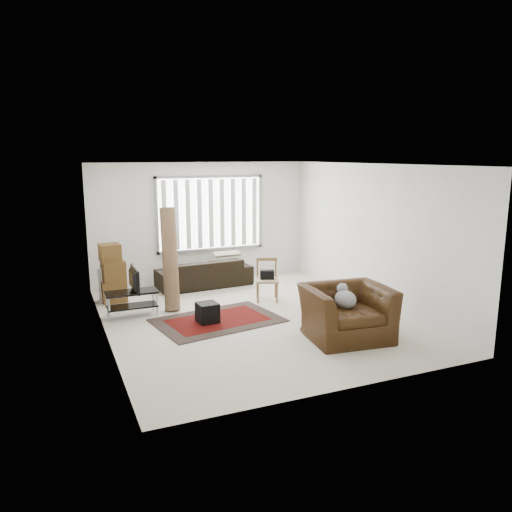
{
  "coord_description": "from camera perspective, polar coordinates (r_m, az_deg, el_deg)",
  "views": [
    {
      "loc": [
        -3.25,
        -7.85,
        2.86
      ],
      "look_at": [
        0.22,
        0.34,
        1.05
      ],
      "focal_mm": 35.0,
      "sensor_mm": 36.0,
      "label": 1
    }
  ],
  "objects": [
    {
      "name": "room",
      "position": [
        9.05,
        -1.48,
        4.51
      ],
      "size": [
        6.0,
        6.02,
        2.71
      ],
      "color": "beige",
      "rests_on": "ground"
    },
    {
      "name": "persian_rug",
      "position": [
        8.84,
        -4.37,
        -7.34
      ],
      "size": [
        2.32,
        1.74,
        0.02
      ],
      "color": "black",
      "rests_on": "ground"
    },
    {
      "name": "tv_stand",
      "position": [
        9.25,
        -14.02,
        -4.7
      ],
      "size": [
        0.92,
        0.41,
        0.46
      ],
      "color": "black",
      "rests_on": "ground"
    },
    {
      "name": "tv",
      "position": [
        9.17,
        -14.12,
        -2.65
      ],
      "size": [
        0.1,
        0.75,
        0.43
      ],
      "primitive_type": "imported",
      "rotation": [
        0.0,
        0.0,
        1.57
      ],
      "color": "black",
      "rests_on": "tv_stand"
    },
    {
      "name": "subwoofer",
      "position": [
        8.7,
        -5.57,
        -6.44
      ],
      "size": [
        0.37,
        0.37,
        0.34
      ],
      "primitive_type": "cube",
      "rotation": [
        0.0,
        0.0,
        0.08
      ],
      "color": "black",
      "rests_on": "persian_rug"
    },
    {
      "name": "moving_boxes",
      "position": [
        10.22,
        -16.09,
        -2.09
      ],
      "size": [
        0.51,
        0.47,
        1.15
      ],
      "color": "brown",
      "rests_on": "ground"
    },
    {
      "name": "white_flatpack",
      "position": [
        10.3,
        -16.06,
        -3.14
      ],
      "size": [
        0.55,
        0.26,
        0.68
      ],
      "primitive_type": "cube",
      "rotation": [
        -0.17,
        0.0,
        0.14
      ],
      "color": "silver",
      "rests_on": "ground"
    },
    {
      "name": "rolled_rug",
      "position": [
        9.4,
        -9.81,
        -0.32
      ],
      "size": [
        0.34,
        0.61,
        1.92
      ],
      "primitive_type": "cylinder",
      "rotation": [
        -0.16,
        0.0,
        -0.1
      ],
      "color": "brown",
      "rests_on": "ground"
    },
    {
      "name": "sofa",
      "position": [
        11.04,
        -5.94,
        -1.46
      ],
      "size": [
        2.12,
        1.04,
        0.79
      ],
      "primitive_type": "imported",
      "rotation": [
        0.0,
        0.0,
        3.21
      ],
      "color": "black",
      "rests_on": "ground"
    },
    {
      "name": "side_chair",
      "position": [
        9.94,
        1.26,
        -2.5
      ],
      "size": [
        0.57,
        0.57,
        0.82
      ],
      "rotation": [
        0.0,
        0.0,
        -0.37
      ],
      "color": "#9C8B66",
      "rests_on": "ground"
    },
    {
      "name": "armchair",
      "position": [
        8.02,
        10.35,
        -5.96
      ],
      "size": [
        1.41,
        1.26,
        0.95
      ],
      "rotation": [
        0.0,
        0.0,
        -0.11
      ],
      "color": "#311C0A",
      "rests_on": "ground"
    }
  ]
}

